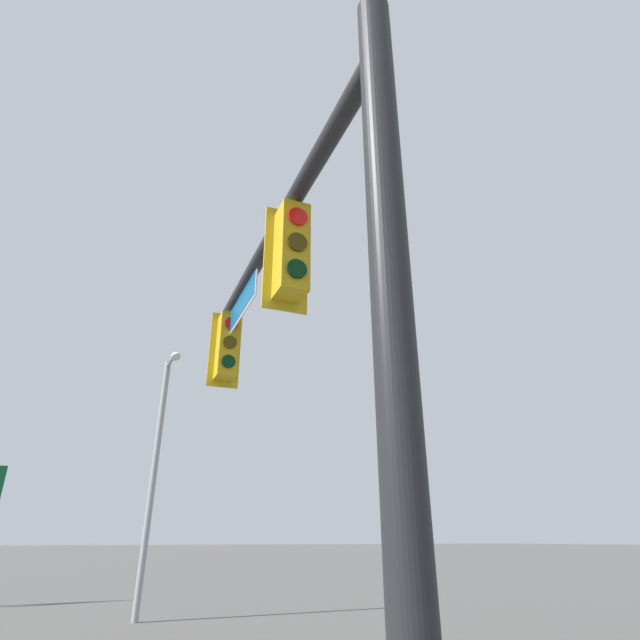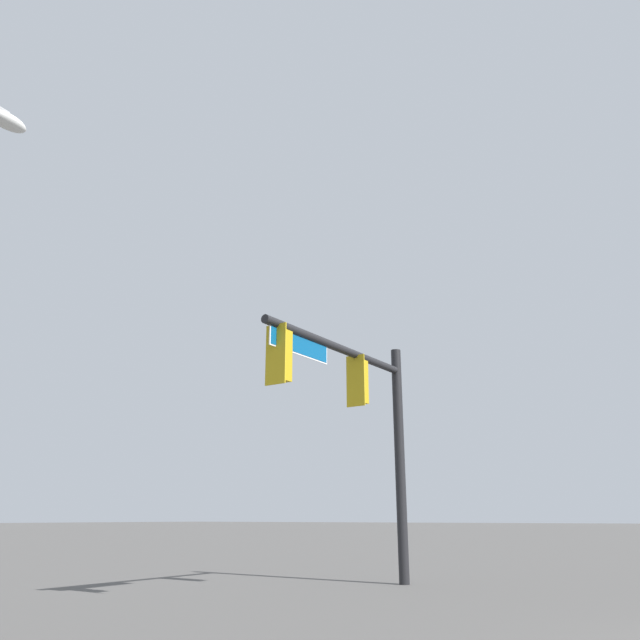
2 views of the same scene
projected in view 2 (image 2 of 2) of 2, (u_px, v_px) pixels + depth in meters
The scene contains 1 object.
signal_pole_near at pixel (362, 407), 15.60m from camera, with size 5.98×0.64×6.17m.
Camera 2 is at (9.79, -1.43, 1.62)m, focal length 35.00 mm.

